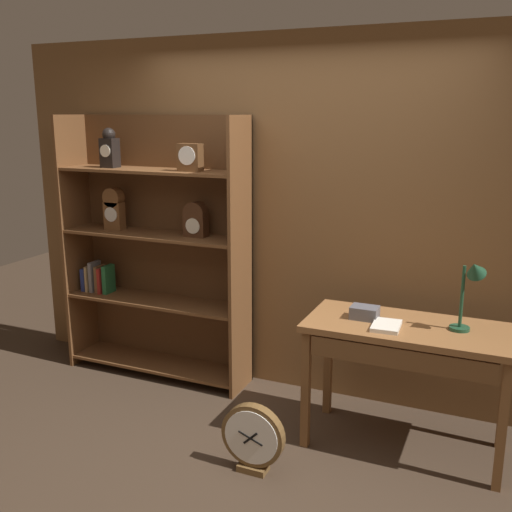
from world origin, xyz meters
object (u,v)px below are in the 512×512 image
Objects in this scene: bookshelf at (155,249)px; round_clock_large at (253,438)px; desk_lamp at (471,284)px; toolbox_small at (365,313)px; open_repair_manual at (386,326)px; workbench at (407,343)px.

round_clock_large is at bearing -37.71° from bookshelf.
desk_lamp reaches higher than toolbox_small.
desk_lamp is at bearing 29.93° from round_clock_large.
open_repair_manual is at bearing 39.14° from round_clock_large.
workbench is at bearing 38.36° from round_clock_large.
bookshelf reaches higher than workbench.
desk_lamp is 0.65m from toolbox_small.
bookshelf is 1.79m from toolbox_small.
desk_lamp is 0.54m from open_repair_manual.
bookshelf reaches higher than desk_lamp.
toolbox_small is at bearing 173.74° from workbench.
workbench is at bearing -6.26° from toolbox_small.
open_repair_manual is (0.16, -0.11, -0.03)m from toolbox_small.
toolbox_small reaches higher than round_clock_large.
toolbox_small is 1.01m from round_clock_large.
bookshelf reaches higher than open_repair_manual.
workbench is at bearing 30.70° from open_repair_manual.
desk_lamp is 2.08× the size of open_repair_manual.
toolbox_small is at bearing 52.60° from round_clock_large.
toolbox_small reaches higher than open_repair_manual.
workbench is 2.90× the size of round_clock_large.
bookshelf is at bearing 142.29° from round_clock_large.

